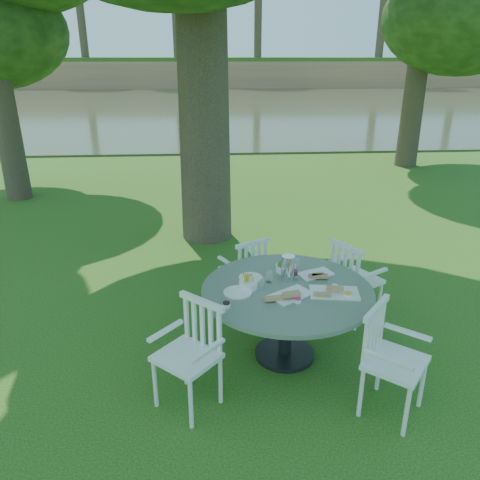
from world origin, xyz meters
name	(u,v)px	position (x,y,z in m)	size (l,w,h in m)	color
ground	(241,320)	(0.00, 0.00, 0.00)	(140.00, 140.00, 0.00)	#19420D
table	(287,300)	(0.36, -0.67, 0.60)	(1.54, 1.54, 0.72)	black
chair_ne	(351,276)	(1.14, -0.06, 0.52)	(0.59, 0.60, 0.89)	white
chair_nw	(247,268)	(0.09, 0.29, 0.49)	(0.56, 0.55, 0.83)	white
chair_sw	(194,345)	(-0.47, -1.21, 0.52)	(0.61, 0.61, 0.88)	white
chair_se	(385,352)	(1.01, -1.41, 0.52)	(0.61, 0.62, 0.89)	white
tableware	(286,278)	(0.36, -0.57, 0.77)	(1.22, 0.78, 0.24)	white
river	(211,106)	(0.00, 23.00, 0.00)	(100.00, 28.00, 0.12)	#323922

